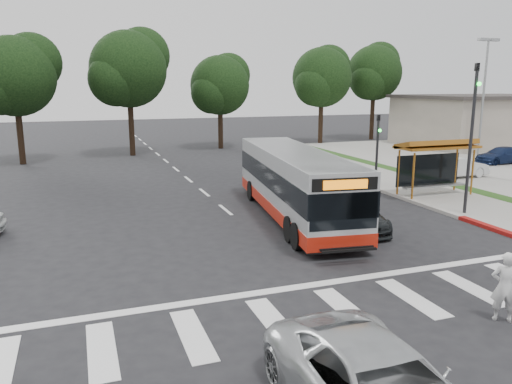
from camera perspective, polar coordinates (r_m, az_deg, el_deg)
name	(u,v)px	position (r m, az deg, el deg)	size (l,w,h in m)	color
ground	(274,250)	(17.47, 2.06, -6.59)	(140.00, 140.00, 0.00)	black
sidewalk_east	(401,185)	(29.52, 16.28, 0.81)	(4.00, 40.00, 0.12)	gray
curb_east	(371,187)	(28.40, 13.01, 0.59)	(0.30, 40.00, 0.15)	#9E9991
commercial_building	(483,122)	(52.11, 24.49, 7.31)	(14.00, 10.00, 4.40)	#A99D8D
building_roof_cap	(485,96)	(52.01, 24.72, 9.89)	(14.60, 10.60, 0.30)	#383330
crosswalk_ladder	(346,309)	(13.29, 10.28, -12.99)	(18.00, 2.60, 0.01)	silver
bus_shelter	(436,151)	(26.78, 19.84, 4.43)	(4.20, 1.60, 2.86)	#985A19
traffic_signal_ne_tall	(472,127)	(23.14, 23.48, 6.86)	(0.18, 0.37, 6.50)	black
traffic_signal_ne_short	(378,142)	(28.76, 13.72, 5.55)	(0.18, 0.37, 4.00)	black
lot_light_mid	(485,81)	(43.52, 24.68, 11.45)	(1.90, 0.35, 9.01)	gray
tree_ne_a	(322,76)	(48.80, 7.58, 12.96)	(6.16, 5.74, 9.30)	black
tree_ne_b	(375,72)	(54.04, 13.40, 13.21)	(6.16, 5.74, 10.02)	black
tree_north_a	(129,68)	(41.66, -14.28, 13.59)	(6.60, 6.15, 10.17)	black
tree_north_b	(220,84)	(45.11, -4.08, 12.18)	(5.72, 5.33, 8.43)	black
tree_north_c	(16,75)	(39.60, -25.77, 11.96)	(6.16, 5.74, 9.30)	black
transit_bus	(294,184)	(21.40, 4.42, 0.87)	(2.42, 11.15, 2.88)	#AFB1B4
pedestrian	(505,287)	(13.56, 26.55, -9.66)	(0.63, 0.42, 1.74)	silver
dark_sedan	(355,213)	(20.20, 11.25, -2.42)	(1.71, 4.20, 1.22)	black
parked_car_1	(458,167)	(32.71, 22.09, 2.67)	(1.34, 3.83, 1.26)	silver
parked_car_3	(502,155)	(39.85, 26.27, 3.79)	(1.63, 4.02, 1.17)	#132145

